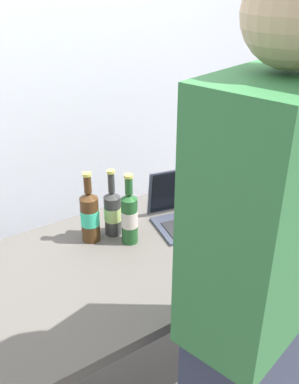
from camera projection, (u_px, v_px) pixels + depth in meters
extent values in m
plane|color=slate|center=(142.00, 375.00, 2.06)|extent=(8.00, 8.00, 0.00)
cube|color=#56514C|center=(140.00, 254.00, 1.73)|extent=(1.45, 0.78, 0.04)
cylinder|color=#2D2D30|center=(206.00, 240.00, 2.47)|extent=(0.06, 0.06, 0.68)
cube|color=#383D4C|center=(194.00, 224.00, 1.89)|extent=(0.37, 0.29, 0.01)
cube|color=#232326|center=(196.00, 224.00, 1.87)|extent=(0.30, 0.19, 0.00)
cube|color=#383D4C|center=(183.00, 189.00, 1.94)|extent=(0.33, 0.11, 0.22)
cube|color=black|center=(183.00, 189.00, 1.94)|extent=(0.31, 0.10, 0.20)
cylinder|color=#333333|center=(113.00, 215.00, 1.79)|extent=(0.07, 0.07, 0.17)
cone|color=#333333|center=(112.00, 194.00, 1.75)|extent=(0.07, 0.07, 0.02)
cylinder|color=#333333|center=(111.00, 182.00, 1.72)|extent=(0.03, 0.03, 0.08)
cylinder|color=#BFB74C|center=(111.00, 172.00, 1.70)|extent=(0.03, 0.03, 0.01)
cylinder|color=#A5C06B|center=(113.00, 213.00, 1.79)|extent=(0.07, 0.07, 0.06)
cylinder|color=#1E5123|center=(130.00, 221.00, 1.73)|extent=(0.07, 0.07, 0.20)
cone|color=#1E5123|center=(129.00, 196.00, 1.68)|extent=(0.07, 0.07, 0.02)
cylinder|color=#1E5123|center=(129.00, 186.00, 1.66)|extent=(0.03, 0.03, 0.07)
cylinder|color=#BFB74C|center=(128.00, 176.00, 1.64)|extent=(0.03, 0.03, 0.01)
cylinder|color=beige|center=(129.00, 218.00, 1.73)|extent=(0.07, 0.07, 0.07)
cylinder|color=#472B14|center=(90.00, 219.00, 1.75)|extent=(0.08, 0.08, 0.19)
cone|color=#472B14|center=(88.00, 195.00, 1.70)|extent=(0.08, 0.08, 0.03)
cylinder|color=#472B14|center=(88.00, 184.00, 1.67)|extent=(0.03, 0.03, 0.07)
cylinder|color=#BFB74C|center=(87.00, 174.00, 1.65)|extent=(0.04, 0.04, 0.01)
cylinder|color=#36C696|center=(90.00, 217.00, 1.74)|extent=(0.08, 0.08, 0.07)
cube|color=#2D6B38|center=(267.00, 214.00, 1.00)|extent=(0.45, 0.32, 0.65)
sphere|color=tan|center=(297.00, 12.00, 0.80)|extent=(0.21, 0.21, 0.21)
cube|color=silver|center=(49.00, 70.00, 2.03)|extent=(6.00, 0.10, 2.60)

